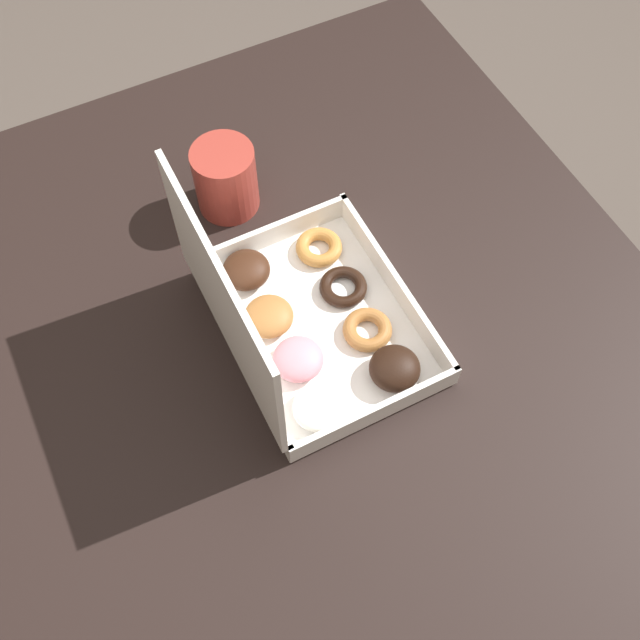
# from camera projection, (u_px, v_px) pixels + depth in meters

# --- Properties ---
(ground_plane) EXTENTS (8.00, 8.00, 0.00)m
(ground_plane) POSITION_uv_depth(u_px,v_px,m) (310.00, 492.00, 1.69)
(ground_plane) COLOR #564C44
(dining_table) EXTENTS (1.12, 1.01, 0.75)m
(dining_table) POSITION_uv_depth(u_px,v_px,m) (304.00, 363.00, 1.12)
(dining_table) COLOR black
(dining_table) RESTS_ON ground_plane
(donut_box) EXTENTS (0.32, 0.25, 0.26)m
(donut_box) POSITION_uv_depth(u_px,v_px,m) (299.00, 322.00, 0.99)
(donut_box) COLOR white
(donut_box) RESTS_ON dining_table
(coffee_mug) EXTENTS (0.09, 0.09, 0.11)m
(coffee_mug) POSITION_uv_depth(u_px,v_px,m) (228.00, 177.00, 1.10)
(coffee_mug) COLOR #A3382D
(coffee_mug) RESTS_ON dining_table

